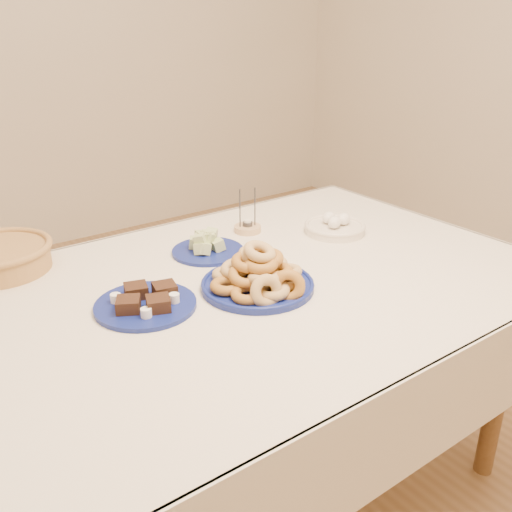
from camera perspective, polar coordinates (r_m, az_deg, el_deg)
name	(u,v)px	position (r m, az deg, el deg)	size (l,w,h in m)	color
ground	(247,491)	(2.00, -0.92, -22.42)	(5.00, 5.00, 0.00)	#926B45
dining_table	(245,318)	(1.61, -1.07, -6.18)	(1.71, 1.11, 0.75)	brown
donut_platter	(259,277)	(1.51, 0.27, -2.09)	(0.38, 0.38, 0.14)	navy
melon_plate	(207,246)	(1.75, -4.94, 0.97)	(0.27, 0.27, 0.08)	navy
brownie_plate	(146,302)	(1.46, -10.94, -4.58)	(0.34, 0.34, 0.05)	navy
candle_holder	(248,228)	(1.92, -0.85, 2.86)	(0.11, 0.11, 0.15)	tan
egg_bowl	(335,227)	(1.93, 7.90, 2.93)	(0.26, 0.26, 0.07)	silver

